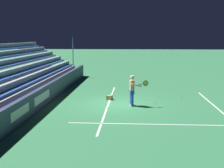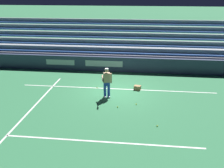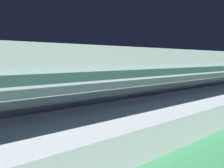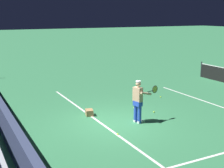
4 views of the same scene
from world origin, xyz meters
name	(u,v)px [view 2 (image 2 of 4)]	position (x,y,z in m)	size (l,w,h in m)	color
ground_plane	(116,92)	(0.00, 0.00, 0.00)	(160.00, 160.00, 0.00)	#337A4C
court_baseline_white	(117,89)	(0.00, -0.50, 0.00)	(12.00, 0.10, 0.01)	white
court_sideline_white	(22,119)	(4.11, 4.00, 0.00)	(0.10, 12.00, 0.01)	white
court_service_line_white	(102,142)	(0.00, 5.50, 0.00)	(8.22, 0.10, 0.01)	white
back_wall_sponsor_board	(122,64)	(0.01, -4.12, 0.55)	(25.89, 0.25, 1.10)	#384260
bleacher_stand	(124,53)	(0.00, -6.74, 0.79)	(24.59, 4.00, 3.85)	#9EA3A8
tennis_player	(107,83)	(0.44, 0.88, 0.89)	(0.59, 1.06, 1.71)	blue
ball_box_cardboard	(137,88)	(-1.27, -0.52, 0.13)	(0.40, 0.30, 0.26)	#A87F51
tennis_ball_midcourt	(97,88)	(1.25, -0.49, 0.03)	(0.07, 0.07, 0.07)	#CCE533
tennis_ball_far_right	(157,126)	(-2.28, 3.97, 0.03)	(0.07, 0.07, 0.07)	#CCE533
tennis_ball_on_baseline	(136,104)	(-1.26, 1.71, 0.03)	(0.07, 0.07, 0.07)	#CCE533
tennis_ball_near_player	(118,107)	(-0.31, 2.18, 0.03)	(0.07, 0.07, 0.07)	#CCE533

